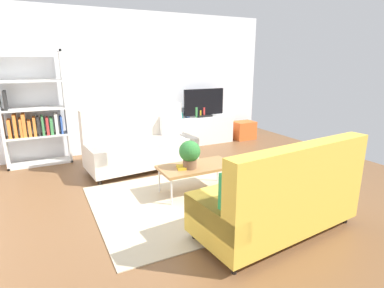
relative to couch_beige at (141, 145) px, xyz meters
name	(u,v)px	position (x,y,z in m)	size (l,w,h in m)	color
ground_plane	(189,193)	(0.27, -1.41, -0.44)	(7.68, 7.68, 0.00)	brown
wall_far	(131,82)	(0.27, 1.39, 1.01)	(6.40, 0.12, 2.90)	silver
area_rug	(200,198)	(0.34, -1.62, -0.44)	(2.90, 2.20, 0.01)	beige
couch_beige	(141,145)	(0.00, 0.00, 0.00)	(1.97, 1.01, 1.10)	beige
couch_green	(280,198)	(0.69, -2.84, 0.00)	(1.97, 1.02, 1.10)	gold
coffee_table	(197,167)	(0.39, -1.42, -0.05)	(1.10, 0.56, 0.42)	#9E7042
tv_console	(203,130)	(1.86, 1.05, -0.12)	(1.40, 0.44, 0.64)	silver
tv	(204,103)	(1.86, 1.03, 0.51)	(1.00, 0.20, 0.64)	black
bookshelf	(34,114)	(-1.66, 1.07, 0.52)	(1.10, 0.36, 2.10)	white
storage_trunk	(244,130)	(2.96, 0.95, -0.22)	(0.52, 0.40, 0.44)	orange
potted_plant	(190,153)	(0.25, -1.48, 0.20)	(0.30, 0.30, 0.40)	brown
table_book_0	(186,167)	(0.20, -1.45, 0.00)	(0.24, 0.18, 0.03)	gold
vase_0	(180,115)	(1.28, 1.10, 0.26)	(0.13, 0.13, 0.12)	#33B29E
vase_1	(188,113)	(1.47, 1.10, 0.29)	(0.12, 0.12, 0.19)	#4C72B2
bottle_0	(196,112)	(1.65, 1.01, 0.32)	(0.06, 0.06, 0.24)	#3F8C4C
bottle_1	(200,114)	(1.76, 1.01, 0.28)	(0.04, 0.04, 0.16)	gold
bottle_2	(204,112)	(1.85, 1.01, 0.31)	(0.05, 0.05, 0.22)	red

